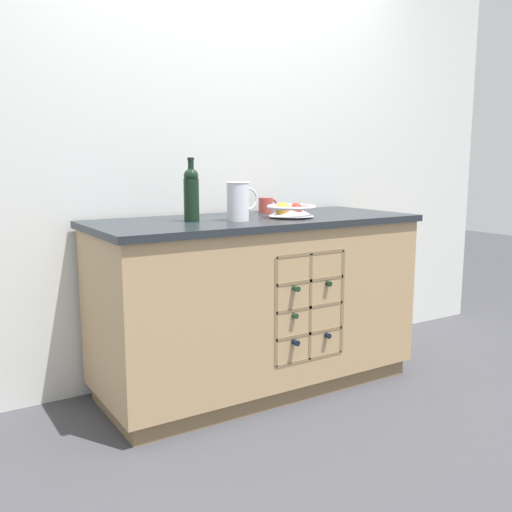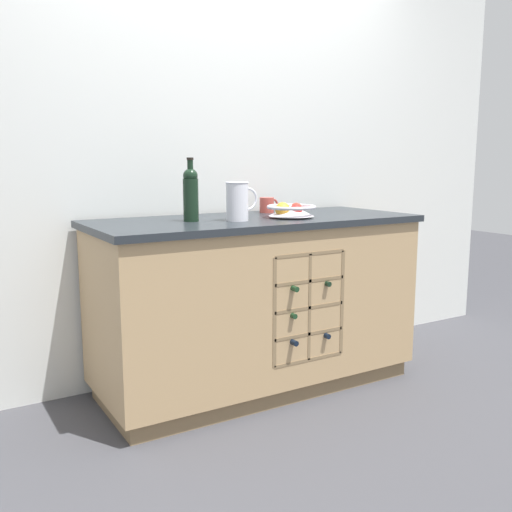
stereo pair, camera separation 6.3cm
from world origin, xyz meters
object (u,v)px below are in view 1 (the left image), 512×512
object	(u,v)px
white_pitcher	(238,200)
standing_wine_bottle	(191,193)
fruit_bowl	(291,210)
ceramic_mug	(266,205)

from	to	relation	value
white_pitcher	standing_wine_bottle	bearing A→B (deg)	156.48
fruit_bowl	white_pitcher	size ratio (longest dim) A/B	1.34
fruit_bowl	ceramic_mug	bearing A→B (deg)	79.95
fruit_bowl	white_pitcher	xyz separation A→B (m)	(-0.31, 0.01, 0.06)
fruit_bowl	standing_wine_bottle	world-z (taller)	standing_wine_bottle
ceramic_mug	standing_wine_bottle	distance (m)	0.63
ceramic_mug	standing_wine_bottle	xyz separation A→B (m)	(-0.58, -0.21, 0.10)
fruit_bowl	standing_wine_bottle	size ratio (longest dim) A/B	0.83
ceramic_mug	standing_wine_bottle	size ratio (longest dim) A/B	0.38
fruit_bowl	ceramic_mug	distance (m)	0.33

